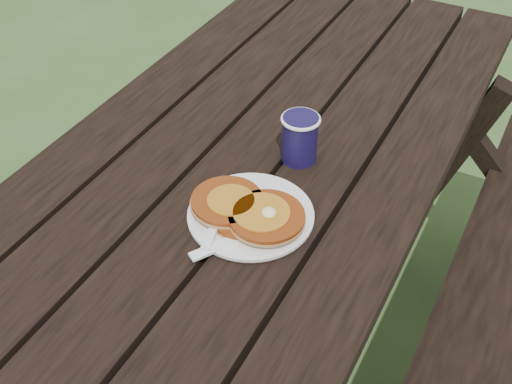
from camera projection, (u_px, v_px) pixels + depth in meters
The scene contains 7 objects.
ground at pixel (246, 369), 1.79m from camera, with size 60.00×60.00×0.00m, color #2F4A1F.
picnic_table at pixel (245, 282), 1.55m from camera, with size 1.36×1.80×0.75m.
plate at pixel (251, 216), 1.16m from camera, with size 0.22×0.22×0.01m, color white.
pancake_stack at pixel (248, 211), 1.14m from camera, with size 0.22×0.14×0.04m.
knife at pixel (237, 238), 1.11m from camera, with size 0.02×0.18×0.01m, color white.
fork at pixel (214, 228), 1.12m from camera, with size 0.03×0.16×0.01m, color white, non-canonical shape.
coffee_cup at pixel (300, 136), 1.26m from camera, with size 0.08×0.08×0.10m.
Camera 1 is at (0.50, -0.89, 1.55)m, focal length 45.00 mm.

